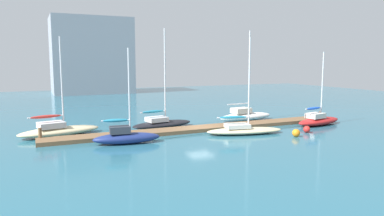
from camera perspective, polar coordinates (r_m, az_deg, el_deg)
ground_plane at (r=35.44m, az=1.34°, el=-3.58°), size 120.00×120.00×0.00m
dock_pier at (r=35.41m, az=1.34°, el=-3.30°), size 29.97×2.27×0.35m
dock_piling_near_end at (r=32.90m, az=-23.07°, el=-3.97°), size 0.28×0.28×1.19m
dock_piling_far_end at (r=42.91m, az=19.78°, el=-1.29°), size 0.28×0.28×1.19m
sailboat_0 at (r=35.01m, az=-20.51°, el=-3.27°), size 7.70×3.94×8.99m
sailboat_1 at (r=30.09m, az=-10.52°, el=-4.45°), size 5.65×2.19×7.86m
sailboat_2 at (r=36.91m, az=-4.86°, el=-2.34°), size 6.97×3.32×10.11m
sailboat_3 at (r=33.97m, az=8.22°, el=-3.35°), size 7.63×3.73×8.96m
sailboat_4 at (r=41.66m, az=8.51°, el=-1.16°), size 7.12×2.65×10.25m
sailboat_5 at (r=40.62m, az=19.52°, el=-1.80°), size 6.48×3.01×7.78m
mooring_buoy_red at (r=35.96m, az=17.85°, el=-3.25°), size 0.65×0.65×0.65m
mooring_buoy_orange at (r=33.70m, az=16.28°, el=-3.84°), size 0.71×0.71×0.71m
harbor_building_distant at (r=81.67m, az=-15.77°, el=8.01°), size 16.52×11.52×16.14m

